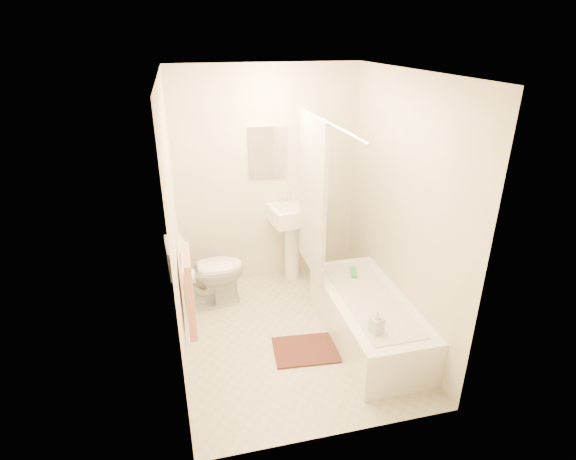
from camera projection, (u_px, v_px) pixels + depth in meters
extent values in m
plane|color=beige|center=(294.00, 335.00, 4.32)|extent=(2.40, 2.40, 0.00)
plane|color=white|center=(296.00, 72.00, 3.34)|extent=(2.40, 2.40, 0.00)
cube|color=beige|center=(268.00, 179.00, 4.90)|extent=(2.00, 0.02, 2.40)
cube|color=beige|center=(175.00, 231.00, 3.62)|extent=(0.02, 2.40, 2.40)
cube|color=beige|center=(402.00, 210.00, 4.05)|extent=(0.02, 2.40, 2.40)
cube|color=white|center=(267.00, 152.00, 4.76)|extent=(0.40, 0.03, 0.55)
cylinder|color=silver|center=(328.00, 122.00, 3.66)|extent=(0.03, 1.70, 0.03)
cube|color=silver|center=(312.00, 196.00, 4.33)|extent=(0.04, 0.80, 1.55)
cylinder|color=silver|center=(182.00, 256.00, 3.44)|extent=(0.02, 0.60, 0.02)
cube|color=#CC7266|center=(190.00, 291.00, 3.58)|extent=(0.06, 0.45, 0.66)
cylinder|color=white|center=(189.00, 277.00, 3.94)|extent=(0.11, 0.12, 0.12)
imported|color=white|center=(207.00, 272.00, 4.67)|extent=(0.82, 0.50, 0.77)
cube|color=#54241B|center=(305.00, 350.00, 4.10)|extent=(0.61, 0.48, 0.02)
imported|color=white|center=(377.00, 322.00, 3.60)|extent=(0.12, 0.12, 0.21)
cube|color=#40A858|center=(353.00, 273.00, 4.51)|extent=(0.11, 0.20, 0.04)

